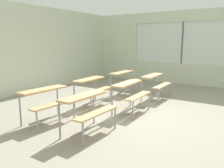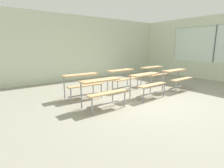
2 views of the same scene
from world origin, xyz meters
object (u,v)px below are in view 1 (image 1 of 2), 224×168
(desk_bench_r1c1, at_px, (93,85))
(desk_bench_r1c2, at_px, (125,77))
(desk_bench_r0c0, at_px, (88,105))
(desk_bench_r1c0, at_px, (47,97))
(desk_bench_r0c1, at_px, (131,90))
(desk_bench_r0c2, at_px, (156,81))

(desk_bench_r1c1, distance_m, desk_bench_r1c2, 1.69)
(desk_bench_r0c0, relative_size, desk_bench_r1c0, 0.98)
(desk_bench_r0c0, bearing_deg, desk_bench_r0c1, -0.84)
(desk_bench_r1c0, bearing_deg, desk_bench_r0c2, -16.66)
(desk_bench_r0c2, bearing_deg, desk_bench_r0c0, 177.99)
(desk_bench_r0c0, distance_m, desk_bench_r1c1, 2.02)
(desk_bench_r0c0, distance_m, desk_bench_r0c2, 3.25)
(desk_bench_r0c2, relative_size, desk_bench_r1c0, 0.99)
(desk_bench_r0c0, bearing_deg, desk_bench_r1c1, 35.66)
(desk_bench_r0c0, distance_m, desk_bench_r1c0, 1.12)
(desk_bench_r1c2, bearing_deg, desk_bench_r0c0, -161.67)
(desk_bench_r1c0, relative_size, desk_bench_r1c1, 1.00)
(desk_bench_r0c2, xyz_separation_m, desk_bench_r1c0, (-3.27, 1.16, 0.00))
(desk_bench_r1c1, bearing_deg, desk_bench_r0c2, -39.64)
(desk_bench_r0c2, xyz_separation_m, desk_bench_r1c1, (-1.60, 1.21, 0.00))
(desk_bench_r0c1, xyz_separation_m, desk_bench_r0c2, (1.60, -0.01, 0.00))
(desk_bench_r1c1, xyz_separation_m, desk_bench_r1c2, (1.69, -0.05, 0.00))
(desk_bench_r1c0, xyz_separation_m, desk_bench_r1c2, (3.36, -0.01, 0.00))
(desk_bench_r1c0, height_order, desk_bench_r1c1, same)
(desk_bench_r0c0, height_order, desk_bench_r1c1, same)
(desk_bench_r0c2, height_order, desk_bench_r1c2, same)
(desk_bench_r0c0, xyz_separation_m, desk_bench_r1c2, (3.34, 1.11, 0.00))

